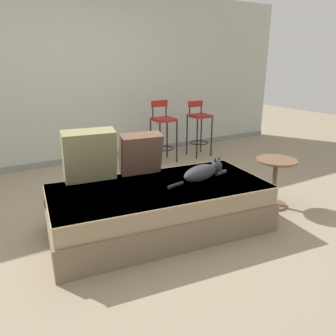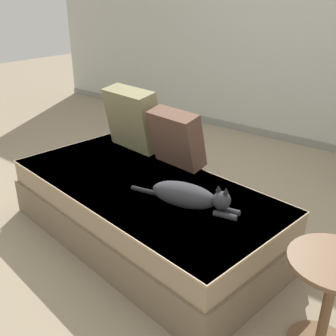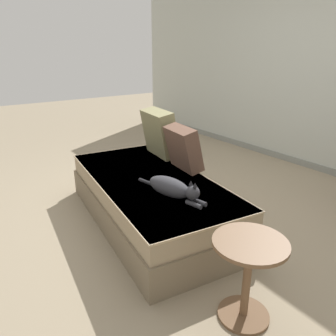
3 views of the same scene
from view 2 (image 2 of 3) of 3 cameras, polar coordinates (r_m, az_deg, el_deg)
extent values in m
plane|color=gray|center=(3.20, 1.28, -6.88)|extent=(16.00, 16.00, 0.00)
cube|color=#B7BCB2|center=(4.75, 19.25, 18.69)|extent=(8.00, 0.10, 2.60)
cube|color=gray|center=(4.95, 17.05, 4.16)|extent=(8.00, 0.02, 0.09)
cube|color=#766750|center=(2.87, -3.62, -7.73)|extent=(2.13, 1.21, 0.27)
cube|color=#9E896B|center=(2.76, -3.74, -3.79)|extent=(2.08, 1.17, 0.17)
cube|color=tan|center=(2.72, -3.79, -2.32)|extent=(2.10, 1.18, 0.02)
cube|color=#847F56|center=(3.25, -5.15, 7.13)|extent=(0.51, 0.31, 0.51)
cube|color=brown|center=(2.91, 1.22, 4.34)|extent=(0.44, 0.29, 0.43)
ellipsoid|color=#333338|center=(2.40, 2.28, -3.91)|extent=(0.45, 0.25, 0.15)
sphere|color=#333338|center=(2.31, 7.78, -4.68)|extent=(0.11, 0.11, 0.11)
cone|color=black|center=(2.29, 7.35, -2.90)|extent=(0.03, 0.03, 0.04)
cone|color=black|center=(2.27, 8.42, -3.25)|extent=(0.03, 0.03, 0.04)
cylinder|color=#333338|center=(2.31, 8.29, -6.82)|extent=(0.14, 0.06, 0.04)
cylinder|color=#333338|center=(2.36, 8.77, -6.15)|extent=(0.14, 0.06, 0.04)
cylinder|color=black|center=(2.57, -3.53, -3.27)|extent=(0.18, 0.07, 0.03)
cylinder|color=brown|center=(2.15, 22.03, -18.31)|extent=(0.05, 0.05, 0.52)
camera|label=1|loc=(3.12, -65.51, 8.53)|focal=35.00mm
camera|label=3|loc=(0.79, 102.83, -11.27)|focal=35.00mm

